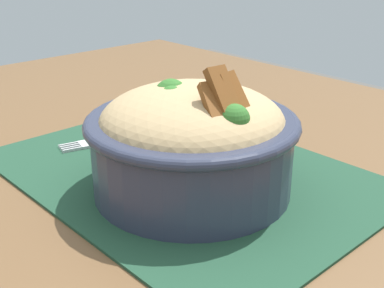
# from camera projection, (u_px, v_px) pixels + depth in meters

# --- Properties ---
(table) EXTENTS (1.23, 0.98, 0.75)m
(table) POSITION_uv_depth(u_px,v_px,m) (165.00, 229.00, 0.56)
(table) COLOR brown
(table) RESTS_ON ground_plane
(placemat) EXTENTS (0.41, 0.30, 0.00)m
(placemat) POSITION_uv_depth(u_px,v_px,m) (187.00, 174.00, 0.55)
(placemat) COLOR #1E422D
(placemat) RESTS_ON table
(bowl) EXTENTS (0.24, 0.24, 0.14)m
(bowl) POSITION_uv_depth(u_px,v_px,m) (192.00, 138.00, 0.50)
(bowl) COLOR #2D3347
(bowl) RESTS_ON placemat
(fork) EXTENTS (0.04, 0.13, 0.00)m
(fork) POSITION_uv_depth(u_px,v_px,m) (105.00, 140.00, 0.64)
(fork) COLOR #BDBDBD
(fork) RESTS_ON placemat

